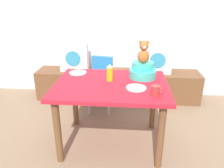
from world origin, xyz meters
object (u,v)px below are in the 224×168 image
pillow_floral_right (157,59)px  teddy_bear (144,53)px  dining_table (111,93)px  highchair (100,77)px  coffee_mug (156,91)px  dinner_plate_near (136,88)px  pillow_floral_left (74,58)px  dinner_plate_far (78,73)px  ketchup_bottle (110,73)px  infant_seat_teal (143,71)px

pillow_floral_right → teddy_bear: 1.04m
dining_table → highchair: bearing=106.6°
coffee_mug → dinner_plate_near: 0.23m
pillow_floral_left → dinner_plate_far: size_ratio=2.20×
coffee_mug → dinner_plate_far: (-0.85, 0.55, -0.04)m
dining_table → pillow_floral_right: bearing=62.6°
dining_table → ketchup_bottle: (-0.02, 0.08, 0.20)m
infant_seat_teal → highchair: bearing=136.5°
dining_table → teddy_bear: size_ratio=4.70×
ketchup_bottle → dining_table: bearing=-74.0°
teddy_bear → dinner_plate_near: bearing=-102.5°
infant_seat_teal → dinner_plate_near: 0.36m
pillow_floral_right → highchair: 0.95m
dining_table → highchair: 0.80m
highchair → dinner_plate_far: size_ratio=3.95×
dining_table → teddy_bear: 0.56m
pillow_floral_left → infant_seat_teal: bearing=-42.8°
highchair → ketchup_bottle: size_ratio=4.27×
highchair → dinner_plate_near: bearing=-61.1°
pillow_floral_right → pillow_floral_left: bearing=180.0°
teddy_bear → dinner_plate_far: bearing=175.5°
pillow_floral_right → coffee_mug: pillow_floral_right is taller
highchair → coffee_mug: 1.24m
dining_table → dinner_plate_far: dinner_plate_far is taller
coffee_mug → dinner_plate_far: size_ratio=0.60×
dining_table → ketchup_bottle: bearing=106.0°
infant_seat_teal → teddy_bear: 0.21m
pillow_floral_left → dinner_plate_near: (0.95, -1.29, 0.07)m
pillow_floral_right → dining_table: (-0.61, -1.17, -0.05)m
pillow_floral_right → highchair: size_ratio=0.56×
pillow_floral_right → coffee_mug: (-0.18, -1.44, 0.11)m
dining_table → teddy_bear: teddy_bear is taller
pillow_floral_right → infant_seat_teal: (-0.27, -0.95, 0.13)m
pillow_floral_right → teddy_bear: (-0.27, -0.95, 0.34)m
pillow_floral_left → ketchup_bottle: ketchup_bottle is taller
highchair → coffee_mug: (0.65, -1.02, 0.27)m
pillow_floral_right → dinner_plate_far: pillow_floral_right is taller
pillow_floral_left → ketchup_bottle: size_ratio=2.38×
coffee_mug → highchair: bearing=122.6°
pillow_floral_left → highchair: 0.64m
pillow_floral_left → coffee_mug: pillow_floral_left is taller
ketchup_bottle → dinner_plate_near: bearing=-34.9°
pillow_floral_left → dinner_plate_near: size_ratio=2.20×
highchair → teddy_bear: 0.92m
pillow_floral_left → coffee_mug: (1.12, -1.44, 0.11)m
dining_table → dinner_plate_far: 0.52m
dining_table → dinner_plate_near: bearing=-24.6°
pillow_floral_left → dining_table: bearing=-59.6°
coffee_mug → pillow_floral_right: bearing=82.9°
pillow_floral_right → coffee_mug: bearing=-97.1°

